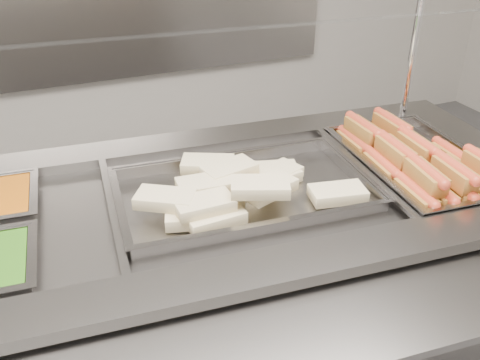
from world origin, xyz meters
name	(u,v)px	position (x,y,z in m)	size (l,w,h in m)	color
steam_counter	(225,312)	(0.02, 0.40, 0.46)	(1.99, 1.02, 0.92)	slate
tray_rail	(294,334)	(-0.02, -0.12, 0.87)	(1.86, 0.54, 0.05)	gray
sneeze_guard	(198,38)	(0.04, 0.63, 1.29)	(1.71, 0.45, 0.45)	silver
pan_hotdogs	(416,170)	(0.66, 0.35, 0.88)	(0.40, 0.59, 0.10)	gray
pan_wraps	(243,195)	(0.08, 0.40, 0.89)	(0.73, 0.47, 0.07)	gray
hotdogs_in_buns	(417,159)	(0.64, 0.33, 0.92)	(0.34, 0.55, 0.12)	#9B6620
tortilla_wraps	(236,188)	(0.05, 0.38, 0.93)	(0.64, 0.38, 0.10)	beige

